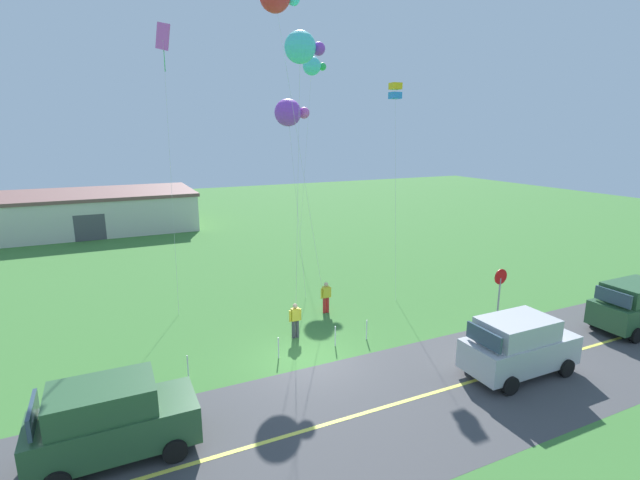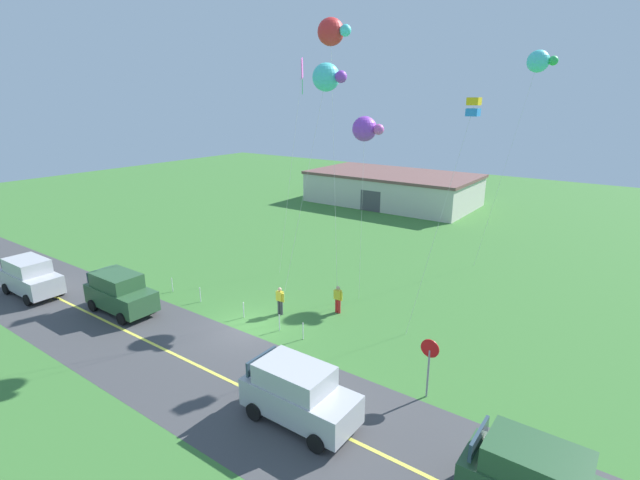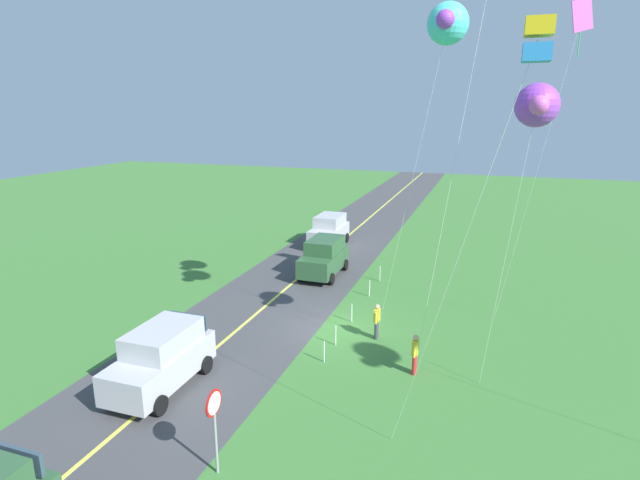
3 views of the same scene
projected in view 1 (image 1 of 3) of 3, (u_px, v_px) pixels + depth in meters
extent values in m
cube|color=#3D7533|center=(308.00, 362.00, 18.37)|extent=(120.00, 120.00, 0.10)
cube|color=#424244|center=(358.00, 415.00, 14.83)|extent=(120.00, 7.00, 0.00)
cube|color=#E5E04C|center=(358.00, 415.00, 14.83)|extent=(120.00, 0.16, 0.00)
cube|color=#B7B7BC|center=(519.00, 351.00, 17.24)|extent=(4.40, 1.90, 1.10)
cube|color=#B7B7BC|center=(517.00, 329.00, 16.92)|extent=(2.73, 1.75, 0.80)
cube|color=#334756|center=(538.00, 324.00, 17.37)|extent=(0.10, 1.62, 0.64)
cube|color=#334756|center=(484.00, 337.00, 16.25)|extent=(0.10, 1.62, 0.60)
cylinder|color=black|center=(525.00, 347.00, 18.80)|extent=(0.68, 0.22, 0.68)
cylinder|color=black|center=(566.00, 368.00, 17.13)|extent=(0.68, 0.22, 0.68)
cylinder|color=black|center=(471.00, 361.00, 17.61)|extent=(0.68, 0.22, 0.68)
cylinder|color=black|center=(510.00, 385.00, 15.94)|extent=(0.68, 0.22, 0.68)
cube|color=#2D5633|center=(116.00, 427.00, 12.80)|extent=(4.40, 1.90, 1.10)
cube|color=#2D5633|center=(102.00, 399.00, 12.48)|extent=(2.73, 1.75, 0.80)
cube|color=#334756|center=(144.00, 390.00, 12.93)|extent=(0.10, 1.62, 0.64)
cube|color=#334756|center=(33.00, 414.00, 11.81)|extent=(0.10, 1.62, 0.60)
cylinder|color=black|center=(166.00, 413.00, 14.36)|extent=(0.68, 0.22, 0.68)
cylinder|color=black|center=(175.00, 450.00, 12.68)|extent=(0.68, 0.22, 0.68)
cylinder|color=black|center=(62.00, 439.00, 13.17)|extent=(0.68, 0.22, 0.68)
cube|color=#2D5633|center=(636.00, 310.00, 21.18)|extent=(4.40, 1.90, 1.10)
cube|color=#2D5633|center=(636.00, 292.00, 20.86)|extent=(2.73, 1.75, 0.80)
cube|color=#334756|center=(613.00, 297.00, 20.19)|extent=(0.10, 1.62, 0.60)
cylinder|color=black|center=(632.00, 310.00, 22.74)|extent=(0.68, 0.22, 0.68)
cylinder|color=black|center=(594.00, 319.00, 21.55)|extent=(0.68, 0.22, 0.68)
cylinder|color=black|center=(636.00, 335.00, 19.88)|extent=(0.68, 0.22, 0.68)
cylinder|color=gray|center=(499.00, 299.00, 22.18)|extent=(0.08, 0.08, 2.10)
cylinder|color=red|center=(501.00, 277.00, 21.93)|extent=(0.76, 0.04, 0.76)
cylinder|color=white|center=(500.00, 277.00, 21.95)|extent=(0.62, 0.01, 0.62)
cylinder|color=red|center=(324.00, 305.00, 23.13)|extent=(0.16, 0.16, 0.82)
cylinder|color=red|center=(328.00, 305.00, 23.20)|extent=(0.16, 0.16, 0.82)
cube|color=yellow|center=(326.00, 292.00, 23.01)|extent=(0.36, 0.22, 0.56)
cylinder|color=yellow|center=(322.00, 294.00, 22.92)|extent=(0.10, 0.10, 0.52)
cylinder|color=yellow|center=(330.00, 292.00, 23.12)|extent=(0.10, 0.10, 0.52)
sphere|color=#D8AD84|center=(326.00, 285.00, 22.92)|extent=(0.22, 0.22, 0.22)
cylinder|color=#3F3F47|center=(293.00, 329.00, 20.30)|extent=(0.16, 0.16, 0.82)
cylinder|color=#3F3F47|center=(297.00, 329.00, 20.38)|extent=(0.16, 0.16, 0.82)
cube|color=yellow|center=(295.00, 314.00, 20.18)|extent=(0.36, 0.22, 0.56)
cylinder|color=yellow|center=(290.00, 316.00, 20.10)|extent=(0.10, 0.10, 0.52)
cylinder|color=yellow|center=(300.00, 314.00, 20.29)|extent=(0.10, 0.10, 0.52)
sphere|color=#D8AD84|center=(295.00, 306.00, 20.09)|extent=(0.22, 0.22, 0.22)
cylinder|color=silver|center=(302.00, 164.00, 21.94)|extent=(1.79, 1.73, 14.85)
cylinder|color=silver|center=(298.00, 193.00, 20.34)|extent=(1.39, 2.42, 12.56)
sphere|color=#4CD8D8|center=(300.00, 47.00, 20.24)|extent=(1.40, 1.40, 1.40)
sphere|color=purple|center=(319.00, 49.00, 20.61)|extent=(0.60, 0.60, 0.60)
cylinder|color=silver|center=(297.00, 208.00, 24.53)|extent=(0.52, 1.01, 9.89)
sphere|color=purple|center=(288.00, 113.00, 23.73)|extent=(1.40, 1.40, 1.40)
sphere|color=#D859BF|center=(304.00, 113.00, 24.10)|extent=(0.60, 0.60, 0.60)
cylinder|color=silver|center=(396.00, 194.00, 25.26)|extent=(1.47, 2.93, 11.15)
cube|color=yellow|center=(395.00, 86.00, 25.51)|extent=(0.56, 0.56, 0.36)
cube|color=#2D8CE5|center=(395.00, 96.00, 25.62)|extent=(0.56, 0.56, 0.36)
cylinder|color=silver|center=(171.00, 178.00, 22.52)|extent=(0.50, 2.19, 13.39)
cube|color=#D859BF|center=(163.00, 36.00, 22.04)|extent=(0.65, 0.99, 1.37)
cylinder|color=green|center=(164.00, 56.00, 22.25)|extent=(0.04, 0.04, 1.40)
cylinder|color=silver|center=(305.00, 158.00, 35.38)|extent=(2.14, 2.21, 13.85)
sphere|color=#4CD8D8|center=(312.00, 66.00, 35.19)|extent=(1.40, 1.40, 1.40)
sphere|color=green|center=(322.00, 67.00, 35.57)|extent=(0.60, 0.60, 0.60)
cube|color=beige|center=(90.00, 213.00, 42.68)|extent=(18.00, 10.00, 3.20)
cube|color=brown|center=(88.00, 194.00, 42.28)|extent=(18.36, 10.20, 0.30)
cube|color=#4C4C51|center=(90.00, 228.00, 38.44)|extent=(2.40, 0.12, 2.20)
cylinder|color=silver|center=(111.00, 383.00, 15.90)|extent=(0.05, 0.05, 0.90)
cylinder|color=silver|center=(188.00, 367.00, 16.98)|extent=(0.05, 0.05, 0.90)
cylinder|color=silver|center=(278.00, 348.00, 18.46)|extent=(0.05, 0.05, 0.90)
cylinder|color=silver|center=(335.00, 336.00, 19.52)|extent=(0.05, 0.05, 0.90)
cylinder|color=silver|center=(367.00, 330.00, 20.16)|extent=(0.05, 0.05, 0.90)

